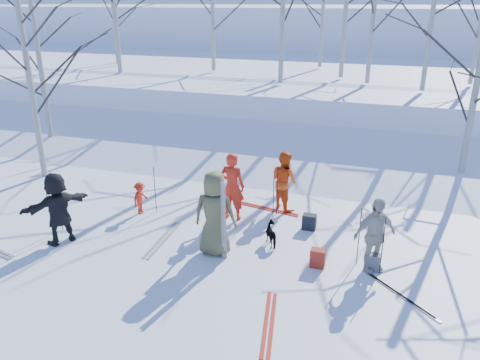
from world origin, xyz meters
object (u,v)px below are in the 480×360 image
(skier_olive_center, at_px, (215,214))
(backpack_dark, at_px, (309,222))
(backpack_red, at_px, (318,258))
(dog, at_px, (273,234))
(skier_redor_behind, at_px, (284,181))
(skier_cream_east, at_px, (375,235))
(skier_grey_west, at_px, (58,208))
(skier_red_seated, at_px, (140,198))
(skier_red_north, at_px, (232,186))
(backpack_grey, at_px, (373,262))

(skier_olive_center, bearing_deg, backpack_dark, -140.06)
(backpack_red, bearing_deg, dog, 151.26)
(skier_redor_behind, height_order, dog, skier_redor_behind)
(skier_cream_east, relative_size, skier_grey_west, 0.95)
(skier_red_seated, xyz_separation_m, dog, (3.88, -0.58, -0.18))
(skier_red_north, bearing_deg, skier_cream_east, 157.43)
(skier_red_north, distance_m, dog, 1.87)
(skier_grey_west, relative_size, backpack_red, 4.21)
(skier_grey_west, bearing_deg, skier_redor_behind, 157.83)
(skier_redor_behind, distance_m, backpack_red, 3.19)
(skier_red_seated, bearing_deg, skier_olive_center, -113.14)
(skier_redor_behind, relative_size, backpack_red, 3.96)
(skier_red_seated, relative_size, backpack_dark, 2.25)
(skier_olive_center, relative_size, backpack_red, 4.73)
(skier_red_seated, bearing_deg, backpack_grey, -95.36)
(skier_red_seated, relative_size, skier_grey_west, 0.51)
(skier_red_north, bearing_deg, skier_grey_west, 35.11)
(skier_olive_center, distance_m, dog, 1.58)
(skier_olive_center, xyz_separation_m, skier_redor_behind, (0.90, 2.92, -0.16))
(dog, bearing_deg, backpack_dark, -157.55)
(skier_red_seated, xyz_separation_m, backpack_red, (5.06, -1.23, -0.24))
(skier_olive_center, bearing_deg, skier_redor_behind, -112.95)
(skier_olive_center, distance_m, skier_red_north, 1.87)
(skier_olive_center, bearing_deg, skier_cream_east, -179.31)
(skier_redor_behind, xyz_separation_m, backpack_red, (1.44, -2.78, -0.62))
(backpack_red, relative_size, backpack_grey, 1.11)
(skier_cream_east, bearing_deg, dog, 134.05)
(skier_redor_behind, bearing_deg, backpack_grey, 172.29)
(skier_olive_center, height_order, skier_grey_west, skier_olive_center)
(skier_olive_center, relative_size, backpack_dark, 4.97)
(skier_olive_center, height_order, backpack_red, skier_olive_center)
(skier_olive_center, relative_size, skier_red_seated, 2.21)
(dog, bearing_deg, backpack_grey, 134.39)
(skier_red_north, distance_m, backpack_dark, 2.19)
(skier_olive_center, xyz_separation_m, skier_red_seated, (-2.72, 1.37, -0.54))
(backpack_red, distance_m, backpack_grey, 1.17)
(skier_olive_center, xyz_separation_m, skier_grey_west, (-3.70, -0.68, -0.11))
(skier_cream_east, xyz_separation_m, skier_grey_west, (-7.17, -1.07, 0.05))
(skier_cream_east, bearing_deg, skier_grey_west, 152.40)
(skier_olive_center, relative_size, skier_redor_behind, 1.19)
(skier_redor_behind, relative_size, backpack_grey, 4.38)
(backpack_dark, bearing_deg, skier_red_north, -179.35)
(skier_cream_east, bearing_deg, skier_redor_behind, 99.22)
(skier_olive_center, xyz_separation_m, skier_cream_east, (3.46, 0.39, -0.16))
(backpack_red, bearing_deg, skier_red_north, 146.50)
(skier_redor_behind, distance_m, skier_cream_east, 3.60)
(skier_red_north, distance_m, backpack_red, 3.17)
(skier_red_north, bearing_deg, skier_red_seated, 9.88)
(skier_grey_west, bearing_deg, skier_red_north, 156.00)
(skier_red_seated, height_order, backpack_grey, skier_red_seated)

